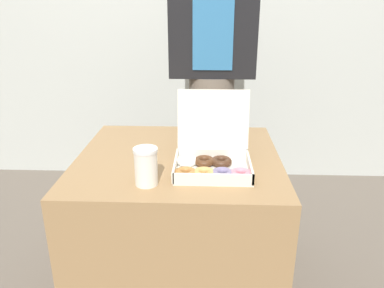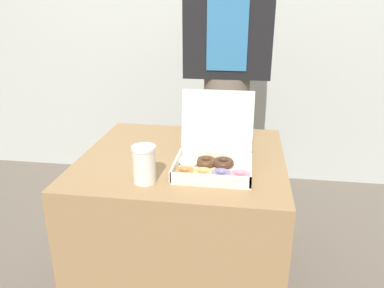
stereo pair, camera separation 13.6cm
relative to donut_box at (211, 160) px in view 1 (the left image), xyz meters
name	(u,v)px [view 1 (the left image)]	position (x,y,z in m)	size (l,w,h in m)	color
wall_back	(192,10)	(-0.13, 1.58, 0.51)	(10.00, 0.05, 2.60)	#B2B7B2
table	(180,232)	(-0.13, 0.13, -0.42)	(0.84, 0.79, 0.75)	#99754C
donut_box	(211,160)	(0.00, 0.00, 0.00)	(0.31, 0.28, 0.28)	silver
coffee_cup	(146,166)	(-0.23, -0.13, 0.03)	(0.09, 0.09, 0.14)	silver
person_customer	(212,79)	(0.01, 0.74, 0.17)	(0.45, 0.25, 1.80)	#665B51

